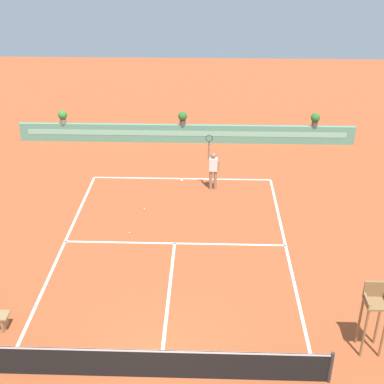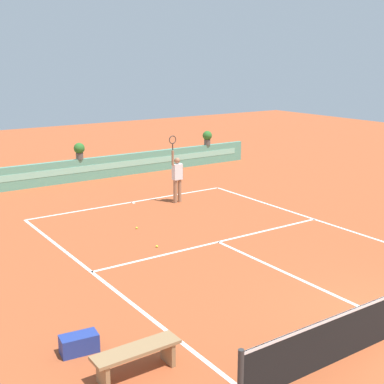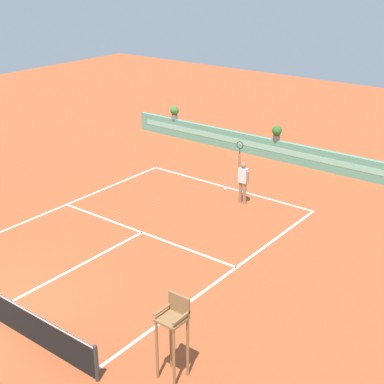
{
  "view_description": "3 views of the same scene",
  "coord_description": "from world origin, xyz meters",
  "px_view_note": "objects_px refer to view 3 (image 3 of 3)",
  "views": [
    {
      "loc": [
        1.17,
        -9.81,
        10.63
      ],
      "look_at": [
        0.57,
        8.64,
        1.0
      ],
      "focal_mm": 48.62,
      "sensor_mm": 36.0,
      "label": 1
    },
    {
      "loc": [
        -9.21,
        -5.68,
        5.39
      ],
      "look_at": [
        0.57,
        8.64,
        1.0
      ],
      "focal_mm": 49.94,
      "sensor_mm": 36.0,
      "label": 2
    },
    {
      "loc": [
        12.6,
        -7.0,
        9.23
      ],
      "look_at": [
        0.57,
        8.64,
        1.0
      ],
      "focal_mm": 52.62,
      "sensor_mm": 36.0,
      "label": 3
    }
  ],
  "objects_px": {
    "potted_plant_centre": "(277,132)",
    "potted_plant_far_left": "(175,112)",
    "tennis_ball_near_baseline": "(119,213)",
    "tennis_player": "(243,179)",
    "umpire_chair": "(174,328)",
    "tennis_ball_mid_court": "(157,200)"
  },
  "relations": [
    {
      "from": "potted_plant_centre",
      "to": "potted_plant_far_left",
      "type": "bearing_deg",
      "value": 180.0
    },
    {
      "from": "tennis_ball_near_baseline",
      "to": "tennis_player",
      "type": "bearing_deg",
      "value": 50.32
    },
    {
      "from": "tennis_ball_near_baseline",
      "to": "potted_plant_far_left",
      "type": "bearing_deg",
      "value": 117.27
    },
    {
      "from": "tennis_ball_near_baseline",
      "to": "potted_plant_far_left",
      "type": "relative_size",
      "value": 0.09
    },
    {
      "from": "umpire_chair",
      "to": "potted_plant_far_left",
      "type": "xyz_separation_m",
      "value": [
        -12.31,
        15.13,
        0.07
      ]
    },
    {
      "from": "umpire_chair",
      "to": "potted_plant_far_left",
      "type": "distance_m",
      "value": 19.5
    },
    {
      "from": "tennis_player",
      "to": "potted_plant_centre",
      "type": "bearing_deg",
      "value": 106.27
    },
    {
      "from": "tennis_ball_near_baseline",
      "to": "tennis_ball_mid_court",
      "type": "distance_m",
      "value": 1.89
    },
    {
      "from": "tennis_ball_near_baseline",
      "to": "potted_plant_centre",
      "type": "relative_size",
      "value": 0.09
    },
    {
      "from": "potted_plant_centre",
      "to": "potted_plant_far_left",
      "type": "xyz_separation_m",
      "value": [
        -6.42,
        0.0,
        0.0
      ]
    },
    {
      "from": "umpire_chair",
      "to": "tennis_player",
      "type": "bearing_deg",
      "value": 114.03
    },
    {
      "from": "umpire_chair",
      "to": "tennis_ball_mid_court",
      "type": "distance_m",
      "value": 10.53
    },
    {
      "from": "umpire_chair",
      "to": "potted_plant_centre",
      "type": "bearing_deg",
      "value": 111.3
    },
    {
      "from": "umpire_chair",
      "to": "tennis_ball_near_baseline",
      "type": "distance_m",
      "value": 9.55
    },
    {
      "from": "umpire_chair",
      "to": "tennis_player",
      "type": "relative_size",
      "value": 0.83
    },
    {
      "from": "tennis_player",
      "to": "potted_plant_far_left",
      "type": "relative_size",
      "value": 3.57
    },
    {
      "from": "tennis_player",
      "to": "tennis_ball_mid_court",
      "type": "relative_size",
      "value": 38.01
    },
    {
      "from": "tennis_player",
      "to": "tennis_ball_near_baseline",
      "type": "xyz_separation_m",
      "value": [
        -3.2,
        -3.86,
        -1.02
      ]
    },
    {
      "from": "tennis_ball_near_baseline",
      "to": "potted_plant_far_left",
      "type": "xyz_separation_m",
      "value": [
        -4.82,
        9.36,
        1.38
      ]
    },
    {
      "from": "tennis_ball_mid_court",
      "to": "tennis_ball_near_baseline",
      "type": "bearing_deg",
      "value": -100.6
    },
    {
      "from": "tennis_player",
      "to": "potted_plant_far_left",
      "type": "height_order",
      "value": "tennis_player"
    },
    {
      "from": "tennis_ball_near_baseline",
      "to": "potted_plant_centre",
      "type": "distance_m",
      "value": 9.59
    }
  ]
}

